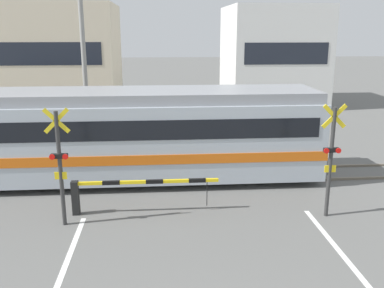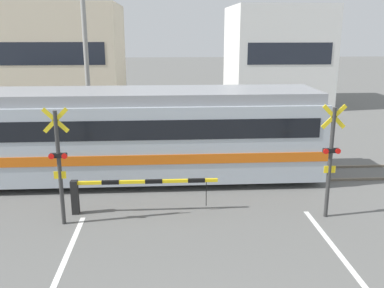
% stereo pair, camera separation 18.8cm
% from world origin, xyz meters
% --- Properties ---
extents(rail_track_near, '(50.00, 0.10, 0.08)m').
position_xyz_m(rail_track_near, '(0.00, 9.85, 0.04)').
color(rail_track_near, '#6B6051').
rests_on(rail_track_near, ground_plane).
extents(rail_track_far, '(50.00, 0.10, 0.08)m').
position_xyz_m(rail_track_far, '(0.00, 11.28, 0.04)').
color(rail_track_far, '#6B6051').
rests_on(rail_track_far, ground_plane).
extents(commuter_train, '(17.63, 2.98, 3.18)m').
position_xyz_m(commuter_train, '(-4.31, 10.57, 1.70)').
color(commuter_train, '#ADB7C1').
rests_on(commuter_train, ground_plane).
extents(crossing_barrier_near, '(4.23, 0.20, 1.01)m').
position_xyz_m(crossing_barrier_near, '(-2.30, 7.60, 0.74)').
color(crossing_barrier_near, black).
rests_on(crossing_barrier_near, ground_plane).
extents(crossing_barrier_far, '(4.23, 0.20, 1.01)m').
position_xyz_m(crossing_barrier_far, '(2.30, 13.74, 0.74)').
color(crossing_barrier_far, black).
rests_on(crossing_barrier_far, ground_plane).
extents(crossing_signal_left, '(0.68, 0.15, 3.25)m').
position_xyz_m(crossing_signal_left, '(-3.69, 6.94, 1.79)').
color(crossing_signal_left, '#333333').
rests_on(crossing_signal_left, ground_plane).
extents(crossing_signal_right, '(0.68, 0.15, 3.25)m').
position_xyz_m(crossing_signal_right, '(3.69, 6.94, 1.79)').
color(crossing_signal_right, '#333333').
rests_on(crossing_signal_right, ground_plane).
extents(building_left_of_street, '(7.67, 7.07, 6.85)m').
position_xyz_m(building_left_of_street, '(-7.67, 26.32, 3.42)').
color(building_left_of_street, beige).
rests_on(building_left_of_street, ground_plane).
extents(building_right_of_street, '(6.40, 7.07, 6.76)m').
position_xyz_m(building_right_of_street, '(7.04, 26.32, 3.38)').
color(building_right_of_street, white).
rests_on(building_right_of_street, ground_plane).
extents(utility_pole_streetside, '(0.22, 0.22, 8.86)m').
position_xyz_m(utility_pole_streetside, '(-4.44, 16.24, 4.43)').
color(utility_pole_streetside, gray).
rests_on(utility_pole_streetside, ground_plane).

